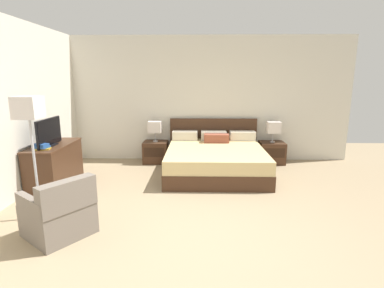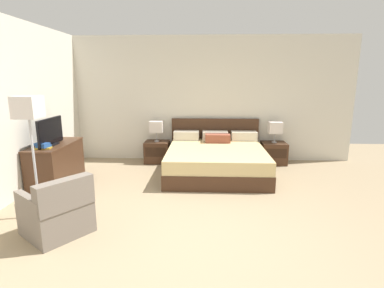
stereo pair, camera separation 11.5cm
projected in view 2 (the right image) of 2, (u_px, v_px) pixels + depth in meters
The scene contains 15 objects.
ground_plane at pixel (193, 246), 3.48m from camera, with size 11.47×11.47×0.00m, color #998466.
wall_back at pixel (200, 99), 6.93m from camera, with size 6.98×0.06×2.85m, color silver.
wall_left at pixel (19, 109), 4.87m from camera, with size 0.06×5.62×2.85m, color silver.
bed at pixel (216, 159), 6.12m from camera, with size 2.01×2.11×0.99m.
nightstand_left at pixel (157, 152), 6.91m from camera, with size 0.55×0.47×0.49m.
nightstand_right at pixel (274, 153), 6.79m from camera, with size 0.55×0.47×0.49m.
table_lamp_left at pixel (156, 127), 6.78m from camera, with size 0.29×0.29×0.47m.
table_lamp_right at pixel (275, 128), 6.66m from camera, with size 0.29×0.29×0.47m.
dresser at pixel (56, 163), 5.47m from camera, with size 0.54×1.28×0.75m.
tv at pixel (50, 132), 5.25m from camera, with size 0.18×0.81×0.48m.
book_red_cover at pixel (43, 148), 5.01m from camera, with size 0.26×0.16×0.03m, color gold.
book_blue_cover at pixel (44, 146), 5.00m from camera, with size 0.18×0.17×0.04m, color #234C8E.
book_small_top at pixel (42, 144), 5.00m from camera, with size 0.22×0.15×0.04m, color #234C8E.
armchair_by_window at pixel (58, 212), 3.70m from camera, with size 0.96×0.96×0.76m.
floor_lamp at pixel (29, 117), 3.92m from camera, with size 0.30×0.30×1.68m.
Camera 2 is at (0.13, -3.13, 1.91)m, focal length 28.00 mm.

